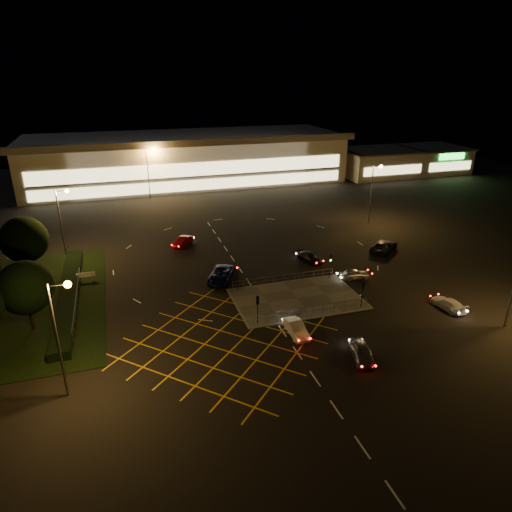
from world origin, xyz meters
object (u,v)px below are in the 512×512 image
object	(u,v)px
signal_se	(363,288)
car_far_dkgrey	(310,257)
car_circ_red	(183,241)
signal_nw	(237,273)
signal_ne	(330,261)
car_right_silver	(355,274)
car_approach_white	(448,304)
car_near_silver	(362,352)
car_east_grey	(384,246)
car_left_blue	(221,275)
signal_sw	(258,304)
car_queue_white	(296,329)

from	to	relation	value
signal_se	car_far_dkgrey	world-z (taller)	signal_se
car_circ_red	signal_nw	bearing A→B (deg)	-36.43
signal_nw	signal_ne	size ratio (longest dim) A/B	1.00
car_right_silver	car_approach_white	bearing A→B (deg)	-145.57
signal_se	signal_ne	bearing A→B (deg)	-90.00
car_near_silver	car_circ_red	distance (m)	35.48
signal_nw	car_approach_white	size ratio (longest dim) A/B	0.74
car_approach_white	car_right_silver	bearing A→B (deg)	-65.68
car_east_grey	signal_se	bearing A→B (deg)	101.52
car_right_silver	signal_se	bearing A→B (deg)	160.55
car_left_blue	car_far_dkgrey	bearing A→B (deg)	36.89
signal_sw	signal_se	bearing A→B (deg)	-180.00
car_near_silver	car_approach_white	bearing A→B (deg)	35.77
signal_nw	car_approach_white	bearing A→B (deg)	-27.71
signal_ne	car_near_silver	distance (m)	17.35
signal_sw	car_left_blue	world-z (taller)	signal_sw
car_near_silver	car_east_grey	world-z (taller)	car_east_grey
car_near_silver	car_right_silver	world-z (taller)	car_near_silver
car_queue_white	car_far_dkgrey	xyz separation A→B (m)	(8.74, 16.78, -0.06)
car_queue_white	car_right_silver	world-z (taller)	car_queue_white
signal_sw	car_approach_white	size ratio (longest dim) A/B	0.74
car_far_dkgrey	car_east_grey	distance (m)	11.85
car_near_silver	car_queue_white	bearing A→B (deg)	140.37
signal_sw	car_circ_red	distance (m)	25.46
car_queue_white	car_east_grey	world-z (taller)	car_east_grey
signal_sw	car_approach_white	xyz separation A→B (m)	(21.01, -3.05, -1.75)
signal_ne	car_right_silver	world-z (taller)	signal_ne
signal_se	signal_nw	xyz separation A→B (m)	(-12.00, 7.99, 0.00)
car_approach_white	car_left_blue	bearing A→B (deg)	-39.38
car_far_dkgrey	car_approach_white	bearing A→B (deg)	-78.69
signal_nw	car_right_silver	bearing A→B (deg)	-3.53
signal_sw	car_far_dkgrey	size ratio (longest dim) A/B	0.75
car_right_silver	signal_ne	bearing A→B (deg)	76.87
signal_ne	car_left_blue	distance (m)	13.74
car_queue_white	car_far_dkgrey	bearing A→B (deg)	62.40
signal_sw	car_right_silver	distance (m)	16.70
car_near_silver	car_far_dkgrey	size ratio (longest dim) A/B	0.97
car_right_silver	car_approach_white	world-z (taller)	car_right_silver
car_queue_white	signal_ne	bearing A→B (deg)	50.79
signal_nw	car_right_silver	world-z (taller)	signal_nw
signal_nw	car_near_silver	size ratio (longest dim) A/B	0.77
car_right_silver	car_approach_white	size ratio (longest dim) A/B	0.88
signal_se	car_queue_white	distance (m)	9.58
signal_nw	car_near_silver	bearing A→B (deg)	-66.50
signal_nw	car_right_silver	xyz separation A→B (m)	(15.04, -0.93, -1.73)
signal_ne	car_circ_red	xyz separation A→B (m)	(-15.80, 17.13, -1.70)
car_left_blue	car_circ_red	bearing A→B (deg)	127.48
car_right_silver	signal_sw	bearing A→B (deg)	118.99
signal_ne	car_far_dkgrey	world-z (taller)	signal_ne
car_left_blue	car_east_grey	world-z (taller)	car_east_grey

